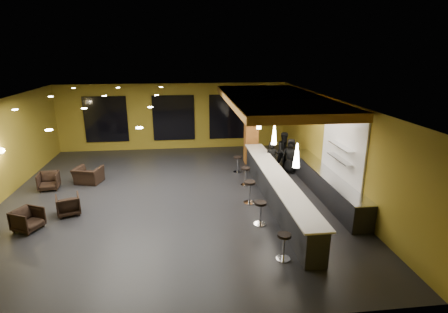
{
  "coord_description": "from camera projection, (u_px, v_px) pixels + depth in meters",
  "views": [
    {
      "loc": [
        0.52,
        -12.08,
        5.22
      ],
      "look_at": [
        2.0,
        0.5,
        1.3
      ],
      "focal_mm": 28.0,
      "sensor_mm": 36.0,
      "label": 1
    }
  ],
  "objects": [
    {
      "name": "floor",
      "position": [
        172.0,
        197.0,
        12.96
      ],
      "size": [
        12.0,
        13.0,
        0.1
      ],
      "primitive_type": "cube",
      "color": "black",
      "rests_on": "ground"
    },
    {
      "name": "ceiling",
      "position": [
        168.0,
        100.0,
        11.9
      ],
      "size": [
        12.0,
        13.0,
        0.1
      ],
      "primitive_type": "cube",
      "color": "black"
    },
    {
      "name": "wall_back",
      "position": [
        174.0,
        117.0,
        18.65
      ],
      "size": [
        12.0,
        0.1,
        3.5
      ],
      "primitive_type": "cube",
      "color": "olive",
      "rests_on": "floor"
    },
    {
      "name": "wall_front",
      "position": [
        159.0,
        252.0,
        6.22
      ],
      "size": [
        12.0,
        0.1,
        3.5
      ],
      "primitive_type": "cube",
      "color": "olive",
      "rests_on": "floor"
    },
    {
      "name": "wall_right",
      "position": [
        333.0,
        145.0,
        13.1
      ],
      "size": [
        0.1,
        13.0,
        3.5
      ],
      "primitive_type": "cube",
      "color": "olive",
      "rests_on": "floor"
    },
    {
      "name": "wood_soffit",
      "position": [
        274.0,
        100.0,
        13.35
      ],
      "size": [
        3.6,
        8.0,
        0.28
      ],
      "primitive_type": "cube",
      "color": "#AC7332",
      "rests_on": "ceiling"
    },
    {
      "name": "window_left",
      "position": [
        106.0,
        119.0,
        18.17
      ],
      "size": [
        2.2,
        0.06,
        2.4
      ],
      "primitive_type": "cube",
      "color": "black",
      "rests_on": "wall_back"
    },
    {
      "name": "window_center",
      "position": [
        174.0,
        118.0,
        18.56
      ],
      "size": [
        2.2,
        0.06,
        2.4
      ],
      "primitive_type": "cube",
      "color": "black",
      "rests_on": "wall_back"
    },
    {
      "name": "window_right",
      "position": [
        230.0,
        117.0,
        18.89
      ],
      "size": [
        2.2,
        0.06,
        2.4
      ],
      "primitive_type": "cube",
      "color": "black",
      "rests_on": "wall_back"
    },
    {
      "name": "tile_backsplash",
      "position": [
        343.0,
        146.0,
        12.07
      ],
      "size": [
        0.06,
        3.2,
        2.4
      ],
      "primitive_type": "cube",
      "color": "white",
      "rests_on": "wall_right"
    },
    {
      "name": "bar_counter",
      "position": [
        276.0,
        189.0,
        12.26
      ],
      "size": [
        0.6,
        8.0,
        1.0
      ],
      "primitive_type": "cube",
      "color": "black",
      "rests_on": "floor"
    },
    {
      "name": "bar_top",
      "position": [
        276.0,
        175.0,
        12.1
      ],
      "size": [
        0.78,
        8.1,
        0.05
      ],
      "primitive_type": "cube",
      "color": "white",
      "rests_on": "bar_counter"
    },
    {
      "name": "prep_counter",
      "position": [
        324.0,
        183.0,
        12.98
      ],
      "size": [
        0.7,
        6.0,
        0.86
      ],
      "primitive_type": "cube",
      "color": "black",
      "rests_on": "floor"
    },
    {
      "name": "prep_top",
      "position": [
        326.0,
        172.0,
        12.84
      ],
      "size": [
        0.72,
        6.0,
        0.03
      ],
      "primitive_type": "cube",
      "color": "silver",
      "rests_on": "prep_counter"
    },
    {
      "name": "wall_shelf_lower",
      "position": [
        340.0,
        159.0,
        11.98
      ],
      "size": [
        0.3,
        1.5,
        0.03
      ],
      "primitive_type": "cube",
      "color": "silver",
      "rests_on": "wall_right"
    },
    {
      "name": "wall_shelf_upper",
      "position": [
        341.0,
        146.0,
        11.85
      ],
      "size": [
        0.3,
        1.5,
        0.03
      ],
      "primitive_type": "cube",
      "color": "silver",
      "rests_on": "wall_right"
    },
    {
      "name": "column",
      "position": [
        251.0,
        127.0,
        16.25
      ],
      "size": [
        0.6,
        0.6,
        3.5
      ],
      "primitive_type": "cube",
      "color": "#A55E25",
      "rests_on": "floor"
    },
    {
      "name": "wall_sconce",
      "position": [
        1.0,
        151.0,
        12.23
      ],
      "size": [
        0.22,
        0.22,
        0.22
      ],
      "primitive_type": "sphere",
      "color": "#FFE5B2",
      "rests_on": "wall_left"
    },
    {
      "name": "pendant_0",
      "position": [
        297.0,
        155.0,
        9.81
      ],
      "size": [
        0.2,
        0.2,
        0.7
      ],
      "primitive_type": "cone",
      "color": "white",
      "rests_on": "wood_soffit"
    },
    {
      "name": "pendant_1",
      "position": [
        274.0,
        135.0,
        12.19
      ],
      "size": [
        0.2,
        0.2,
        0.7
      ],
      "primitive_type": "cone",
      "color": "white",
      "rests_on": "wood_soffit"
    },
    {
      "name": "pendant_2",
      "position": [
        259.0,
        121.0,
        14.56
      ],
      "size": [
        0.2,
        0.2,
        0.7
      ],
      "primitive_type": "cone",
      "color": "white",
      "rests_on": "wood_soffit"
    },
    {
      "name": "staff_a",
      "position": [
        272.0,
        160.0,
        14.67
      ],
      "size": [
        0.61,
        0.45,
        1.52
      ],
      "primitive_type": "imported",
      "rotation": [
        0.0,
        0.0,
        -0.17
      ],
      "color": "black",
      "rests_on": "floor"
    },
    {
      "name": "staff_b",
      "position": [
        285.0,
        151.0,
        15.61
      ],
      "size": [
        0.94,
        0.79,
        1.69
      ],
      "primitive_type": "imported",
      "rotation": [
        0.0,
        0.0,
        0.2
      ],
      "color": "black",
      "rests_on": "floor"
    },
    {
      "name": "staff_c",
      "position": [
        291.0,
        156.0,
        15.14
      ],
      "size": [
        0.86,
        0.68,
        1.53
      ],
      "primitive_type": "imported",
      "rotation": [
        0.0,
        0.0,
        -0.29
      ],
      "color": "black",
      "rests_on": "floor"
    },
    {
      "name": "armchair_a",
      "position": [
        28.0,
        219.0,
        10.44
      ],
      "size": [
        0.96,
        0.95,
        0.66
      ],
      "primitive_type": "imported",
      "rotation": [
        0.0,
        0.0,
        1.13
      ],
      "color": "black",
      "rests_on": "floor"
    },
    {
      "name": "armchair_b",
      "position": [
        68.0,
        205.0,
        11.43
      ],
      "size": [
        0.91,
        0.92,
        0.66
      ],
      "primitive_type": "imported",
      "rotation": [
        0.0,
        0.0,
        3.48
      ],
      "color": "black",
      "rests_on": "floor"
    },
    {
      "name": "armchair_c",
      "position": [
        49.0,
        181.0,
        13.45
      ],
      "size": [
        0.82,
        0.84,
        0.67
      ],
      "primitive_type": "imported",
      "rotation": [
        0.0,
        0.0,
        0.15
      ],
      "color": "black",
      "rests_on": "floor"
    },
    {
      "name": "armchair_d",
      "position": [
        88.0,
        175.0,
        14.1
      ],
      "size": [
        1.21,
        1.12,
        0.66
      ],
      "primitive_type": "imported",
      "rotation": [
        0.0,
        0.0,
        2.87
      ],
      "color": "black",
      "rests_on": "floor"
    },
    {
      "name": "bar_stool_0",
      "position": [
        284.0,
        243.0,
        8.9
      ],
      "size": [
        0.37,
        0.37,
        0.73
      ],
      "rotation": [
        0.0,
        0.0,
        -0.29
      ],
      "color": "silver",
      "rests_on": "floor"
    },
    {
      "name": "bar_stool_1",
      "position": [
        260.0,
        210.0,
        10.69
      ],
      "size": [
        0.39,
        0.39,
        0.76
      ],
      "rotation": [
        0.0,
        0.0,
        -0.41
      ],
      "color": "silver",
      "rests_on": "floor"
    },
    {
      "name": "bar_stool_2",
      "position": [
        250.0,
        189.0,
        12.18
      ],
      "size": [
        0.41,
        0.41,
        0.82
      ],
      "rotation": [
        0.0,
        0.0,
        -0.24
      ],
      "color": "silver",
      "rests_on": "floor"
    },
    {
      "name": "bar_stool_3",
      "position": [
        246.0,
        174.0,
        13.8
      ],
      "size": [
        0.38,
        0.38,
        0.75
      ],
      "rotation": [
        0.0,
        0.0,
        0.27
      ],
      "color": "silver",
      "rests_on": "floor"
    },
    {
      "name": "bar_stool_4",
      "position": [
        238.0,
        162.0,
        15.27
      ],
      "size": [
        0.37,
        0.37,
        0.72
      ],
      "rotation": [
        0.0,
        0.0,
        0.39
      ],
      "color": "silver",
      "rests_on": "floor"
    }
  ]
}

